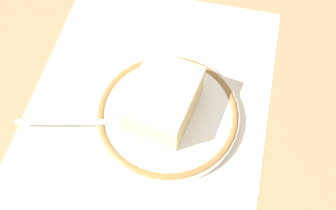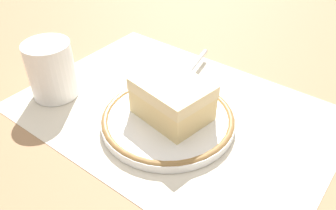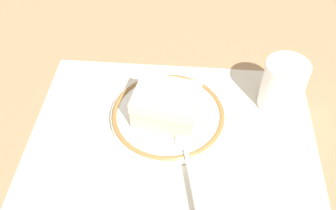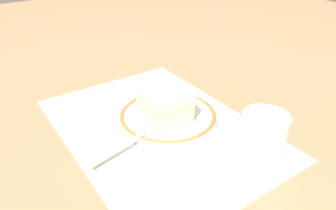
# 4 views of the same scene
# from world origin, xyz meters

# --- Properties ---
(ground_plane) EXTENTS (2.40, 2.40, 0.00)m
(ground_plane) POSITION_xyz_m (0.00, 0.00, 0.00)
(ground_plane) COLOR #9E7551
(placemat) EXTENTS (0.43, 0.31, 0.00)m
(placemat) POSITION_xyz_m (0.00, 0.00, 0.00)
(placemat) COLOR beige
(placemat) RESTS_ON ground_plane
(plate) EXTENTS (0.18, 0.18, 0.01)m
(plate) POSITION_xyz_m (-0.01, 0.03, 0.01)
(plate) COLOR white
(plate) RESTS_ON placemat
(cake_slice) EXTENTS (0.10, 0.09, 0.05)m
(cake_slice) POSITION_xyz_m (-0.01, 0.02, 0.04)
(cake_slice) COLOR beige
(cake_slice) RESTS_ON plate
(spoon) EXTENTS (0.05, 0.14, 0.01)m
(spoon) POSITION_xyz_m (0.02, -0.06, 0.02)
(spoon) COLOR silver
(spoon) RESTS_ON plate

